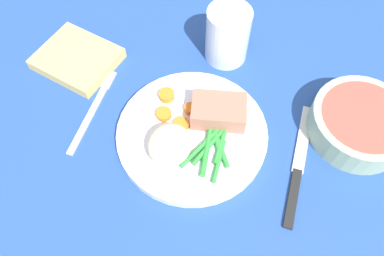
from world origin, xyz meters
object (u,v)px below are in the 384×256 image
water_glass (227,38)px  knife (298,166)px  fork (92,111)px  dinner_plate (192,134)px  salad_bowl (360,123)px  napkin (77,59)px  meat_portion (219,111)px

water_glass → knife: bearing=-48.9°
fork → water_glass: water_glass is taller
dinner_plate → fork: dinner_plate is taller
salad_bowl → napkin: (-47.39, 0.18, -1.59)cm
meat_portion → knife: (13.41, -3.91, -3.05)cm
meat_portion → dinner_plate: bearing=-130.6°
dinner_plate → napkin: napkin is taller
salad_bowl → napkin: bearing=179.8°
fork → water_glass: bearing=42.4°
fork → napkin: bearing=124.0°
meat_portion → salad_bowl: 21.40cm
meat_portion → knife: size_ratio=0.40×
salad_bowl → water_glass: bearing=157.8°
napkin → fork: bearing=-52.6°
fork → salad_bowl: salad_bowl is taller
fork → water_glass: size_ratio=1.71×
meat_portion → napkin: meat_portion is taller
meat_portion → salad_bowl: (20.87, 4.69, -0.69)cm
salad_bowl → meat_portion: bearing=-167.3°
dinner_plate → napkin: (-23.41, 8.49, 0.17)cm
knife → water_glass: water_glass is taller
knife → salad_bowl: 11.62cm
meat_portion → knife: meat_portion is taller
dinner_plate → knife: bearing=-1.0°
dinner_plate → salad_bowl: 25.44cm
salad_bowl → napkin: size_ratio=1.16×
meat_portion → water_glass: 14.34cm
fork → napkin: napkin is taller
knife → meat_portion: bearing=167.4°
water_glass → salad_bowl: size_ratio=0.65×
fork → knife: 33.24cm
water_glass → dinner_plate: bearing=-92.6°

